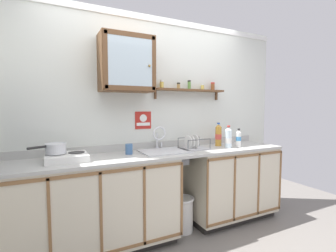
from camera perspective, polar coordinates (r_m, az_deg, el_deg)
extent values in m
cube|color=silver|center=(2.90, -3.91, 0.84)|extent=(3.70, 0.05, 2.48)
cube|color=white|center=(3.04, -3.80, 23.83)|extent=(3.70, 0.02, 0.05)
cube|color=black|center=(2.79, -16.67, -25.44)|extent=(1.58, 0.51, 0.08)
cube|color=beige|center=(2.57, -16.78, -17.00)|extent=(1.61, 0.57, 0.82)
cube|color=brown|center=(2.18, -15.72, -10.60)|extent=(1.61, 0.01, 0.03)
cube|color=brown|center=(2.28, -26.18, -20.18)|extent=(0.02, 0.01, 0.76)
cube|color=brown|center=(2.31, -15.52, -19.54)|extent=(0.02, 0.01, 0.76)
cube|color=brown|center=(2.41, -5.55, -18.36)|extent=(0.02, 0.01, 0.76)
cube|color=brown|center=(2.56, 3.27, -16.87)|extent=(0.02, 0.01, 0.76)
cube|color=black|center=(3.45, 14.04, -19.32)|extent=(1.11, 0.51, 0.08)
cube|color=beige|center=(3.28, 14.53, -12.24)|extent=(1.13, 0.57, 0.82)
cube|color=brown|center=(2.98, 18.33, -6.64)|extent=(1.13, 0.01, 0.03)
cube|color=brown|center=(3.20, 18.00, -19.61)|extent=(1.13, 0.01, 0.03)
cube|color=brown|center=(2.73, 9.30, -15.62)|extent=(0.02, 0.01, 0.76)
cube|color=brown|center=(2.95, 15.46, -14.14)|extent=(0.02, 0.01, 0.76)
cube|color=brown|center=(3.20, 20.63, -12.77)|extent=(0.02, 0.01, 0.76)
cube|color=brown|center=(3.48, 24.97, -11.53)|extent=(0.02, 0.01, 0.76)
cube|color=#B2B2AD|center=(2.66, -1.31, -6.53)|extent=(3.06, 0.60, 0.03)
cube|color=#B2B2AD|center=(2.90, -3.62, -4.53)|extent=(3.06, 0.02, 0.08)
cube|color=silver|center=(2.69, -0.90, -5.97)|extent=(0.52, 0.41, 0.01)
cube|color=slate|center=(2.71, -0.90, -8.74)|extent=(0.44, 0.33, 0.01)
cube|color=slate|center=(2.85, -2.36, -6.86)|extent=(0.44, 0.01, 0.13)
cube|color=slate|center=(2.55, 0.74, -8.18)|extent=(0.44, 0.01, 0.13)
cylinder|color=#4C4C51|center=(2.71, -0.90, -8.78)|extent=(0.04, 0.04, 0.01)
cylinder|color=silver|center=(2.89, -2.64, -5.12)|extent=(0.05, 0.05, 0.02)
cylinder|color=silver|center=(2.87, -2.65, -3.25)|extent=(0.02, 0.02, 0.17)
torus|color=silver|center=(2.80, -2.07, -1.74)|extent=(0.16, 0.02, 0.16)
cylinder|color=silver|center=(2.91, -1.56, -4.40)|extent=(0.02, 0.02, 0.06)
cube|color=silver|center=(2.42, -22.79, -6.84)|extent=(0.37, 0.33, 0.06)
cylinder|color=#2D2D2D|center=(2.44, -24.92, -6.01)|extent=(0.15, 0.15, 0.01)
cylinder|color=#2D2D2D|center=(2.45, -20.79, -5.84)|extent=(0.15, 0.15, 0.01)
cylinder|color=black|center=(2.27, -24.78, -7.64)|extent=(0.03, 0.02, 0.03)
cylinder|color=black|center=(2.28, -20.33, -7.45)|extent=(0.03, 0.02, 0.03)
cylinder|color=silver|center=(2.43, -24.96, -4.88)|extent=(0.18, 0.18, 0.09)
torus|color=silver|center=(2.42, -24.99, -3.83)|extent=(0.18, 0.18, 0.01)
cylinder|color=black|center=(2.36, -28.58, -4.50)|extent=(0.15, 0.08, 0.02)
cylinder|color=white|center=(3.11, 16.31, -3.13)|extent=(0.06, 0.06, 0.18)
cone|color=white|center=(3.10, 16.35, -1.20)|extent=(0.06, 0.06, 0.03)
cylinder|color=#262626|center=(3.10, 16.36, -0.76)|extent=(0.03, 0.03, 0.02)
cylinder|color=#3F8CCC|center=(3.11, 16.31, -2.87)|extent=(0.06, 0.06, 0.05)
cylinder|color=silver|center=(3.01, 14.07, -2.99)|extent=(0.08, 0.08, 0.22)
cone|color=silver|center=(3.00, 14.11, -0.59)|extent=(0.08, 0.08, 0.04)
cylinder|color=red|center=(3.00, 14.12, -0.06)|extent=(0.04, 0.04, 0.02)
cylinder|color=white|center=(3.02, 14.06, -3.36)|extent=(0.08, 0.08, 0.06)
cylinder|color=gold|center=(3.15, 11.81, -2.42)|extent=(0.08, 0.08, 0.24)
cone|color=gold|center=(3.13, 11.85, 0.09)|extent=(0.08, 0.08, 0.04)
cylinder|color=#2D59B2|center=(3.13, 11.85, 0.60)|extent=(0.04, 0.04, 0.02)
cylinder|color=#D84C3F|center=(3.15, 11.81, -2.49)|extent=(0.08, 0.08, 0.07)
cube|color=#B2B2B7|center=(2.88, 6.13, -5.30)|extent=(0.33, 0.25, 0.01)
cylinder|color=#4C4F54|center=(2.69, 4.76, -4.62)|extent=(0.01, 0.01, 0.11)
cylinder|color=#4C4F54|center=(2.86, 9.92, -4.15)|extent=(0.01, 0.01, 0.11)
cylinder|color=#4C4F54|center=(2.89, 2.40, -3.99)|extent=(0.01, 0.01, 0.11)
cylinder|color=#4C4F54|center=(3.04, 7.36, -3.59)|extent=(0.01, 0.01, 0.11)
cylinder|color=#4C4F54|center=(2.76, 7.43, -3.23)|extent=(0.30, 0.01, 0.01)
cylinder|color=#4C4F54|center=(2.96, 4.95, -2.71)|extent=(0.30, 0.01, 0.01)
cylinder|color=white|center=(2.82, 4.74, -3.81)|extent=(0.01, 0.17, 0.17)
cylinder|color=white|center=(2.85, 5.59, -3.74)|extent=(0.01, 0.14, 0.14)
cylinder|color=white|center=(2.87, 6.41, -3.68)|extent=(0.01, 0.16, 0.16)
cylinder|color=#3F6699|center=(2.57, -9.20, -5.39)|extent=(0.08, 0.08, 0.11)
torus|color=#3F6699|center=(2.62, -9.31, -5.11)|extent=(0.03, 0.07, 0.07)
cube|color=brown|center=(2.66, -9.78, 14.24)|extent=(0.56, 0.29, 0.59)
cube|color=silver|center=(2.52, -8.79, 14.81)|extent=(0.46, 0.01, 0.48)
cube|color=brown|center=(2.45, -14.57, 15.00)|extent=(0.04, 0.01, 0.55)
cube|color=brown|center=(2.60, -3.33, 14.51)|extent=(0.04, 0.01, 0.55)
cube|color=brown|center=(2.58, -8.85, 20.58)|extent=(0.52, 0.01, 0.05)
cube|color=brown|center=(2.48, -8.71, 8.82)|extent=(0.52, 0.01, 0.05)
sphere|color=olive|center=(2.56, -4.39, 13.99)|extent=(0.02, 0.02, 0.02)
cube|color=brown|center=(3.04, 5.23, 8.41)|extent=(0.95, 0.14, 0.02)
cube|color=brown|center=(2.88, -3.03, 7.41)|extent=(0.02, 0.03, 0.10)
cube|color=brown|center=(3.33, 11.32, 6.91)|extent=(0.02, 0.03, 0.10)
cylinder|color=#E0C659|center=(2.87, -1.50, 9.64)|extent=(0.05, 0.05, 0.07)
cylinder|color=white|center=(2.87, -1.50, 10.53)|extent=(0.05, 0.05, 0.02)
cylinder|color=tan|center=(2.96, 2.50, 9.31)|extent=(0.04, 0.04, 0.06)
cylinder|color=black|center=(2.97, 2.50, 10.02)|extent=(0.04, 0.04, 0.02)
cylinder|color=#598C3F|center=(3.03, 5.03, 9.50)|extent=(0.04, 0.04, 0.09)
cylinder|color=black|center=(3.04, 5.04, 10.51)|extent=(0.04, 0.04, 0.02)
cylinder|color=#E0C659|center=(3.15, 8.12, 8.98)|extent=(0.04, 0.04, 0.06)
cylinder|color=white|center=(3.15, 8.13, 9.64)|extent=(0.05, 0.05, 0.02)
cylinder|color=brown|center=(3.24, 10.51, 9.05)|extent=(0.05, 0.05, 0.08)
cylinder|color=red|center=(3.25, 10.53, 9.93)|extent=(0.05, 0.05, 0.02)
cube|color=#B2261E|center=(2.83, -5.88, 1.36)|extent=(0.19, 0.01, 0.20)
cube|color=white|center=(2.83, -5.84, 0.44)|extent=(0.17, 0.00, 0.04)
cylinder|color=white|center=(2.82, -5.85, 1.87)|extent=(0.09, 0.00, 0.09)
cylinder|color=silver|center=(2.96, 3.49, -20.18)|extent=(0.24, 0.24, 0.38)
torus|color=white|center=(2.88, 3.51, -16.73)|extent=(0.26, 0.26, 0.02)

